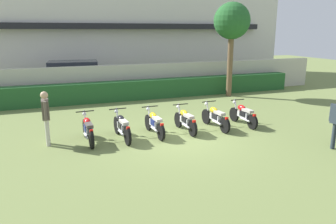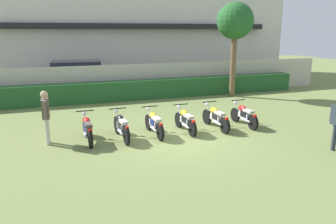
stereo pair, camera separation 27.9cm
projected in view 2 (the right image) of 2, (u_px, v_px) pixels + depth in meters
ground at (178, 139)px, 11.13m from camera, size 60.00×60.00×0.00m
building at (106, 30)px, 23.67m from camera, size 25.82×6.50×7.28m
compound_wall at (129, 81)px, 17.84m from camera, size 24.53×0.30×1.79m
hedge_row at (132, 90)px, 17.29m from camera, size 19.63×0.70×1.02m
parked_car at (80, 77)px, 18.95m from camera, size 4.67×2.46×1.89m
tree_near_inspector at (235, 23)px, 17.37m from camera, size 1.95×1.95×5.06m
motorcycle_in_row_0 at (87, 129)px, 10.72m from camera, size 0.60×1.85×0.97m
motorcycle_in_row_1 at (121, 126)px, 11.03m from camera, size 0.60×1.92×0.97m
motorcycle_in_row_2 at (154, 123)px, 11.45m from camera, size 0.60×1.85×0.95m
motorcycle_in_row_3 at (185, 120)px, 11.81m from camera, size 0.60×1.78×0.95m
motorcycle_in_row_4 at (216, 117)px, 12.20m from camera, size 0.60×1.91×0.95m
motorcycle_in_row_5 at (244, 115)px, 12.57m from camera, size 0.60×1.78×0.94m
inspector_person at (46, 113)px, 10.40m from camera, size 0.24×0.70×1.75m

